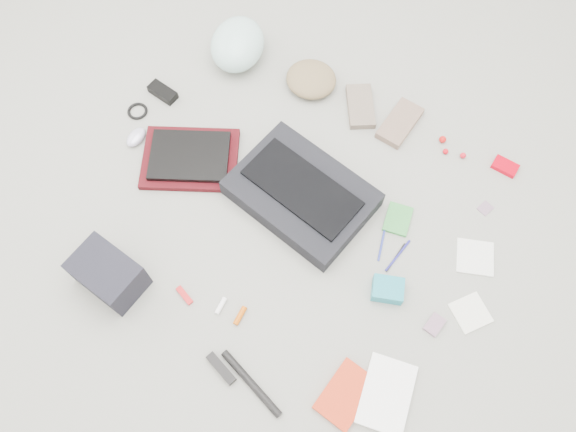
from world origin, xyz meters
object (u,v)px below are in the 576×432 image
at_px(laptop, 189,156).
at_px(bike_helmet, 237,44).
at_px(accordion_wallet, 388,289).
at_px(messenger_bag, 302,194).
at_px(camera_bag, 108,274).
at_px(book_red, 346,394).

bearing_deg(laptop, bike_helmet, 73.69).
xyz_separation_m(bike_helmet, accordion_wallet, (0.96, -0.71, -0.06)).
relative_size(bike_helmet, accordion_wallet, 2.56).
height_order(messenger_bag, bike_helmet, bike_helmet).
relative_size(laptop, camera_bag, 1.33).
bearing_deg(accordion_wallet, messenger_bag, 138.50).
height_order(bike_helmet, book_red, bike_helmet).
bearing_deg(bike_helmet, accordion_wallet, -48.09).
distance_m(messenger_bag, accordion_wallet, 0.48).
bearing_deg(messenger_bag, book_red, -38.99).
bearing_deg(bike_helmet, camera_bag, -98.24).
height_order(bike_helmet, camera_bag, bike_helmet).
xyz_separation_m(camera_bag, book_red, (0.90, -0.00, -0.06)).
height_order(messenger_bag, camera_bag, camera_bag).
xyz_separation_m(laptop, accordion_wallet, (0.90, -0.17, -0.01)).
relative_size(laptop, book_red, 1.53).
height_order(laptop, accordion_wallet, accordion_wallet).
bearing_deg(messenger_bag, bike_helmet, 151.17).
distance_m(camera_bag, accordion_wallet, 0.98).
relative_size(messenger_bag, bike_helmet, 1.82).
xyz_separation_m(bike_helmet, camera_bag, (0.07, -1.09, -0.01)).
xyz_separation_m(laptop, camera_bag, (-0.00, -0.55, 0.04)).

